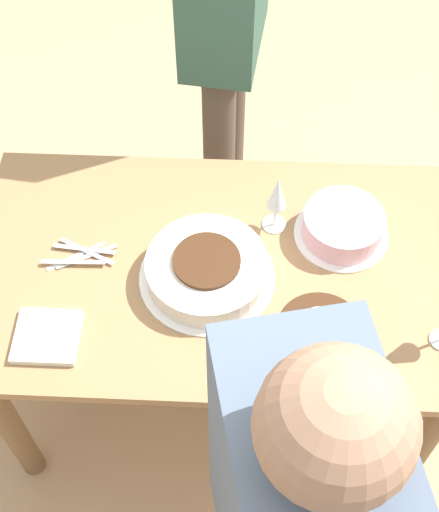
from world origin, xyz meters
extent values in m
plane|color=tan|center=(0.00, 0.00, 0.00)|extent=(12.00, 12.00, 0.00)
cube|color=#9E754C|center=(0.00, 0.00, 0.71)|extent=(1.32, 0.77, 0.03)
cylinder|color=brown|center=(-0.59, -0.31, 0.35)|extent=(0.07, 0.07, 0.69)
cylinder|color=brown|center=(0.59, -0.31, 0.35)|extent=(0.07, 0.07, 0.69)
cylinder|color=brown|center=(-0.59, 0.31, 0.35)|extent=(0.07, 0.07, 0.69)
cylinder|color=brown|center=(0.59, 0.31, 0.35)|extent=(0.07, 0.07, 0.69)
cylinder|color=white|center=(-0.03, -0.04, 0.73)|extent=(0.36, 0.36, 0.01)
cylinder|color=silver|center=(-0.03, -0.04, 0.76)|extent=(0.32, 0.32, 0.07)
cylinder|color=#422614|center=(-0.03, -0.04, 0.80)|extent=(0.17, 0.17, 0.01)
cylinder|color=white|center=(0.25, -0.23, 0.73)|extent=(0.25, 0.25, 0.01)
cylinder|color=#422614|center=(0.25, -0.23, 0.77)|extent=(0.21, 0.21, 0.09)
cylinder|color=silver|center=(0.25, -0.23, 0.82)|extent=(0.12, 0.12, 0.01)
cylinder|color=white|center=(0.33, 0.12, 0.73)|extent=(0.26, 0.26, 0.01)
cylinder|color=#E5B2C6|center=(0.33, 0.12, 0.77)|extent=(0.22, 0.22, 0.08)
cylinder|color=silver|center=(0.14, 0.15, 0.73)|extent=(0.07, 0.07, 0.00)
cylinder|color=silver|center=(0.14, 0.15, 0.77)|extent=(0.01, 0.01, 0.08)
cone|color=silver|center=(0.14, 0.15, 0.86)|extent=(0.05, 0.05, 0.10)
cube|color=silver|center=(-0.38, 0.02, 0.73)|extent=(0.15, 0.10, 0.00)
cube|color=silver|center=(-0.35, 0.01, 0.73)|extent=(0.16, 0.09, 0.00)
cube|color=silver|center=(-0.36, 0.03, 0.73)|extent=(0.16, 0.09, 0.00)
cube|color=silver|center=(-0.36, 0.03, 0.73)|extent=(0.17, 0.03, 0.00)
cube|color=silver|center=(-0.38, -0.01, 0.74)|extent=(0.17, 0.02, 0.00)
cube|color=silver|center=(-0.41, -0.23, 0.73)|extent=(0.16, 0.15, 0.02)
sphere|color=#997056|center=(0.16, -0.76, 1.55)|extent=(0.18, 0.18, 0.18)
cylinder|color=#4C4238|center=(0.00, 0.86, 0.42)|extent=(0.11, 0.11, 0.85)
cylinder|color=#4C4238|center=(-0.03, 0.64, 0.42)|extent=(0.11, 0.11, 0.85)
camera|label=1|loc=(0.05, -1.06, 2.28)|focal=50.00mm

